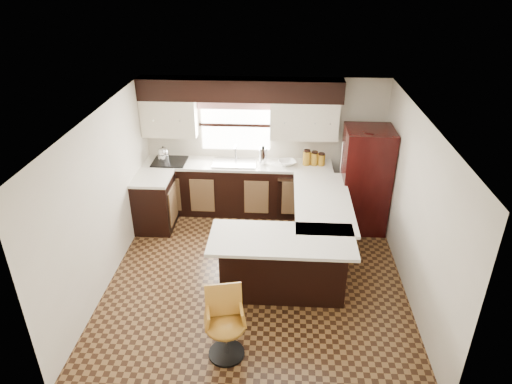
# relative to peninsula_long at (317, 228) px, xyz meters

# --- Properties ---
(floor) EXTENTS (4.40, 4.40, 0.00)m
(floor) POSITION_rel_peninsula_long_xyz_m (-0.90, -0.62, -0.45)
(floor) COLOR #49301A
(floor) RESTS_ON ground
(ceiling) EXTENTS (4.40, 4.40, 0.00)m
(ceiling) POSITION_rel_peninsula_long_xyz_m (-0.90, -0.62, 1.95)
(ceiling) COLOR silver
(ceiling) RESTS_ON wall_back
(wall_back) EXTENTS (4.40, 0.00, 4.40)m
(wall_back) POSITION_rel_peninsula_long_xyz_m (-0.90, 1.58, 0.75)
(wall_back) COLOR beige
(wall_back) RESTS_ON floor
(wall_front) EXTENTS (4.40, 0.00, 4.40)m
(wall_front) POSITION_rel_peninsula_long_xyz_m (-0.90, -2.83, 0.75)
(wall_front) COLOR beige
(wall_front) RESTS_ON floor
(wall_left) EXTENTS (0.00, 4.40, 4.40)m
(wall_left) POSITION_rel_peninsula_long_xyz_m (-3.00, -0.62, 0.75)
(wall_left) COLOR beige
(wall_left) RESTS_ON floor
(wall_right) EXTENTS (0.00, 4.40, 4.40)m
(wall_right) POSITION_rel_peninsula_long_xyz_m (1.20, -0.62, 0.75)
(wall_right) COLOR beige
(wall_right) RESTS_ON floor
(base_cab_back) EXTENTS (3.30, 0.60, 0.90)m
(base_cab_back) POSITION_rel_peninsula_long_xyz_m (-1.35, 1.28, 0.00)
(base_cab_back) COLOR black
(base_cab_back) RESTS_ON floor
(base_cab_left) EXTENTS (0.60, 0.70, 0.90)m
(base_cab_left) POSITION_rel_peninsula_long_xyz_m (-2.70, 0.62, 0.00)
(base_cab_left) COLOR black
(base_cab_left) RESTS_ON floor
(counter_back) EXTENTS (3.30, 0.60, 0.04)m
(counter_back) POSITION_rel_peninsula_long_xyz_m (-1.35, 1.28, 0.47)
(counter_back) COLOR silver
(counter_back) RESTS_ON base_cab_back
(counter_left) EXTENTS (0.60, 0.70, 0.04)m
(counter_left) POSITION_rel_peninsula_long_xyz_m (-2.70, 0.62, 0.47)
(counter_left) COLOR silver
(counter_left) RESTS_ON base_cab_left
(soffit) EXTENTS (3.40, 0.35, 0.36)m
(soffit) POSITION_rel_peninsula_long_xyz_m (-1.30, 1.40, 1.77)
(soffit) COLOR black
(soffit) RESTS_ON wall_back
(upper_cab_left) EXTENTS (0.94, 0.35, 0.64)m
(upper_cab_left) POSITION_rel_peninsula_long_xyz_m (-2.52, 1.40, 1.27)
(upper_cab_left) COLOR beige
(upper_cab_left) RESTS_ON wall_back
(upper_cab_right) EXTENTS (1.14, 0.35, 0.64)m
(upper_cab_right) POSITION_rel_peninsula_long_xyz_m (-0.22, 1.40, 1.27)
(upper_cab_right) COLOR beige
(upper_cab_right) RESTS_ON wall_back
(window_pane) EXTENTS (1.20, 0.02, 0.90)m
(window_pane) POSITION_rel_peninsula_long_xyz_m (-1.40, 1.56, 1.10)
(window_pane) COLOR white
(window_pane) RESTS_ON wall_back
(valance) EXTENTS (1.30, 0.06, 0.18)m
(valance) POSITION_rel_peninsula_long_xyz_m (-1.40, 1.52, 1.49)
(valance) COLOR #D19B93
(valance) RESTS_ON wall_back
(sink) EXTENTS (0.75, 0.45, 0.03)m
(sink) POSITION_rel_peninsula_long_xyz_m (-1.40, 1.25, 0.51)
(sink) COLOR #B2B2B7
(sink) RESTS_ON counter_back
(dishwasher) EXTENTS (0.58, 0.03, 0.78)m
(dishwasher) POSITION_rel_peninsula_long_xyz_m (-0.35, 0.99, -0.02)
(dishwasher) COLOR black
(dishwasher) RESTS_ON floor
(cooktop) EXTENTS (0.58, 0.50, 0.02)m
(cooktop) POSITION_rel_peninsula_long_xyz_m (-2.55, 1.25, 0.51)
(cooktop) COLOR black
(cooktop) RESTS_ON counter_back
(peninsula_long) EXTENTS (0.60, 1.95, 0.90)m
(peninsula_long) POSITION_rel_peninsula_long_xyz_m (0.00, 0.00, 0.00)
(peninsula_long) COLOR black
(peninsula_long) RESTS_ON floor
(peninsula_return) EXTENTS (1.65, 0.60, 0.90)m
(peninsula_return) POSITION_rel_peninsula_long_xyz_m (-0.53, -0.97, 0.00)
(peninsula_return) COLOR black
(peninsula_return) RESTS_ON floor
(counter_pen_long) EXTENTS (0.84, 1.95, 0.04)m
(counter_pen_long) POSITION_rel_peninsula_long_xyz_m (0.05, 0.00, 0.47)
(counter_pen_long) COLOR silver
(counter_pen_long) RESTS_ON peninsula_long
(counter_pen_return) EXTENTS (1.89, 0.84, 0.04)m
(counter_pen_return) POSITION_rel_peninsula_long_xyz_m (-0.55, -1.06, 0.47)
(counter_pen_return) COLOR silver
(counter_pen_return) RESTS_ON peninsula_return
(refrigerator) EXTENTS (0.76, 0.73, 1.77)m
(refrigerator) POSITION_rel_peninsula_long_xyz_m (0.80, 0.86, 0.44)
(refrigerator) COLOR black
(refrigerator) RESTS_ON floor
(bar_chair) EXTENTS (0.55, 0.55, 0.87)m
(bar_chair) POSITION_rel_peninsula_long_xyz_m (-1.16, -2.14, -0.02)
(bar_chair) COLOR #B27826
(bar_chair) RESTS_ON floor
(kettle) EXTENTS (0.20, 0.20, 0.27)m
(kettle) POSITION_rel_peninsula_long_xyz_m (-2.65, 1.26, 0.65)
(kettle) COLOR silver
(kettle) RESTS_ON cooktop
(percolator) EXTENTS (0.14, 0.14, 0.30)m
(percolator) POSITION_rel_peninsula_long_xyz_m (-0.90, 1.28, 0.64)
(percolator) COLOR silver
(percolator) RESTS_ON counter_back
(mixing_bowl) EXTENTS (0.39, 0.39, 0.07)m
(mixing_bowl) POSITION_rel_peninsula_long_xyz_m (-0.48, 1.28, 0.53)
(mixing_bowl) COLOR white
(mixing_bowl) RESTS_ON counter_back
(canister_large) EXTENTS (0.13, 0.13, 0.24)m
(canister_large) POSITION_rel_peninsula_long_xyz_m (-0.15, 1.30, 0.62)
(canister_large) COLOR #9A6D18
(canister_large) RESTS_ON counter_back
(canister_med) EXTENTS (0.13, 0.13, 0.22)m
(canister_med) POSITION_rel_peninsula_long_xyz_m (-0.02, 1.30, 0.61)
(canister_med) COLOR #9A6D18
(canister_med) RESTS_ON counter_back
(canister_small) EXTENTS (0.13, 0.13, 0.19)m
(canister_small) POSITION_rel_peninsula_long_xyz_m (0.10, 1.30, 0.59)
(canister_small) COLOR #9A6D18
(canister_small) RESTS_ON counter_back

